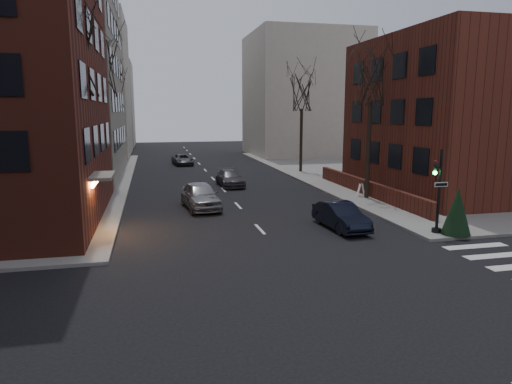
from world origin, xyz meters
TOP-DOWN VIEW (x-y plane):
  - ground at (0.00, 0.00)m, footprint 160.00×160.00m
  - sidewalk_far_right at (29.00, 30.00)m, footprint 44.00×44.00m
  - building_left_tan at (-17.00, 34.00)m, footprint 18.00×18.00m
  - building_right_brick at (16.50, 19.00)m, footprint 12.00×14.00m
  - low_wall_right at (9.30, 19.00)m, footprint 0.35×16.00m
  - building_distant_la at (-15.00, 55.00)m, footprint 14.00×16.00m
  - building_distant_ra at (15.00, 50.00)m, footprint 14.00×14.00m
  - building_distant_lb at (-13.00, 72.00)m, footprint 10.00×12.00m
  - traffic_signal at (7.94, 8.99)m, footprint 0.76×0.44m
  - tree_left_a at (-8.80, 14.00)m, footprint 4.18×4.18m
  - tree_left_b at (-8.80, 26.00)m, footprint 4.40×4.40m
  - tree_left_c at (-8.80, 40.00)m, footprint 3.96×3.96m
  - tree_right_a at (8.80, 18.00)m, footprint 3.96×3.96m
  - tree_right_b at (8.80, 32.00)m, footprint 3.74×3.74m
  - streetlamp_near at (-8.20, 22.00)m, footprint 0.36×0.36m
  - streetlamp_far at (-8.20, 42.00)m, footprint 0.36×0.36m
  - parked_sedan at (4.00, 11.18)m, footprint 1.73×4.16m
  - car_lane_silver at (-2.40, 17.72)m, footprint 2.39×4.91m
  - car_lane_gray at (0.80, 25.69)m, footprint 1.97×4.45m
  - car_lane_far at (-1.89, 41.14)m, footprint 2.41×4.40m
  - sandwich_board at (8.68, 18.60)m, footprint 0.50×0.61m
  - evergreen_shrub at (8.68, 8.50)m, footprint 1.50×1.50m

SIDE VIEW (x-z plane):
  - ground at x=0.00m, z-range 0.00..0.00m
  - sidewalk_far_right at x=29.00m, z-range 0.00..0.15m
  - sandwich_board at x=8.68m, z-range 0.15..1.00m
  - car_lane_far at x=-1.89m, z-range 0.00..1.17m
  - car_lane_gray at x=0.80m, z-range 0.00..1.27m
  - low_wall_right at x=9.30m, z-range 0.15..1.15m
  - parked_sedan at x=4.00m, z-range 0.00..1.34m
  - car_lane_silver at x=-2.40m, z-range 0.00..1.61m
  - evergreen_shrub at x=8.68m, z-range 0.15..2.39m
  - traffic_signal at x=7.94m, z-range -0.09..3.91m
  - streetlamp_near at x=-8.20m, z-range 1.10..7.38m
  - streetlamp_far at x=-8.20m, z-range 1.10..7.38m
  - building_right_brick at x=16.50m, z-range 0.00..11.00m
  - building_distant_lb at x=-13.00m, z-range 0.00..14.00m
  - tree_right_b at x=8.80m, z-range 3.00..12.18m
  - building_distant_ra at x=15.00m, z-range 0.00..16.00m
  - tree_left_c at x=-8.80m, z-range 3.17..12.89m
  - tree_right_a at x=8.80m, z-range 3.17..12.89m
  - tree_left_a at x=-8.80m, z-range 3.34..13.60m
  - tree_left_b at x=-8.80m, z-range 3.51..14.31m
  - building_distant_la at x=-15.00m, z-range 0.00..18.00m
  - building_left_tan at x=-17.00m, z-range 0.00..28.00m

